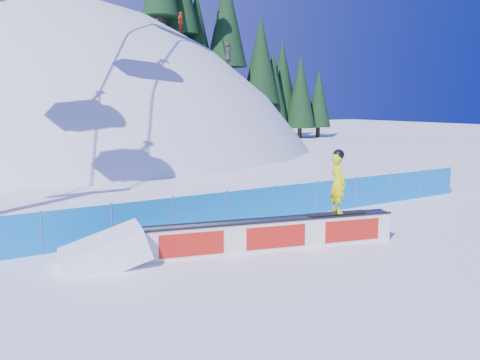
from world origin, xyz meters
TOP-DOWN VIEW (x-y plane):
  - ground at (0.00, 0.00)m, footprint 160.00×160.00m
  - snow_hill at (0.00, 42.00)m, footprint 64.00×64.00m
  - treeline at (22.60, 40.27)m, footprint 19.71×12.12m
  - safety_fence at (0.00, 4.50)m, footprint 22.05×0.05m
  - rail_box at (-1.37, 1.43)m, footprint 7.37×2.36m
  - snow_ramp at (-5.90, 2.59)m, footprint 2.59×1.97m
  - snowboarder at (0.61, 0.92)m, footprint 1.86×0.78m
  - distant_skiers at (4.20, 30.45)m, footprint 19.65×6.25m

SIDE VIEW (x-z plane):
  - snow_hill at x=0.00m, z-range -50.00..14.00m
  - ground at x=0.00m, z-range 0.00..0.00m
  - snow_ramp at x=-5.90m, z-range -0.72..0.72m
  - rail_box at x=-1.37m, z-range -0.01..0.89m
  - safety_fence at x=0.00m, z-range -0.05..1.25m
  - snowboarder at x=0.61m, z-range 0.88..2.80m
  - treeline at x=22.60m, z-range -0.82..20.28m
  - distant_skiers at x=4.20m, z-range 7.86..14.75m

